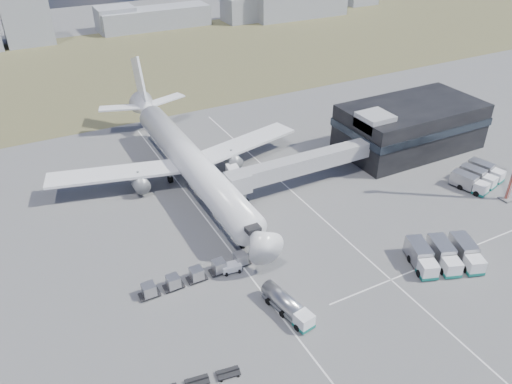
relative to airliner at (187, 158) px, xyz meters
name	(u,v)px	position (x,y,z in m)	size (l,w,h in m)	color
ground	(270,282)	(0.00, -32.38, -5.29)	(420.00, 420.00, 0.00)	#565659
grass_strip	(98,70)	(0.00, 77.62, -5.29)	(420.00, 90.00, 0.01)	brown
lane_markings	(314,251)	(9.77, -29.38, -5.29)	(47.12, 110.00, 0.01)	silver
terminal	(410,126)	(47.77, -8.41, -0.04)	(30.40, 16.40, 11.00)	black
jet_bridge	(291,167)	(15.90, -11.95, -0.24)	(30.30, 3.80, 7.05)	#939399
airliner	(187,158)	(0.00, 0.00, 0.00)	(51.59, 64.53, 17.62)	white
fuel_tanker	(287,305)	(-0.95, -38.96, -3.87)	(3.71, 9.03, 2.84)	white
pushback_tug	(231,268)	(-4.00, -27.69, -4.62)	(2.88, 1.62, 1.34)	white
catering_truck	(234,176)	(7.94, -4.00, -3.99)	(3.18, 5.84, 2.54)	white
service_trucks_near	(444,255)	(25.39, -41.14, -3.67)	(11.77, 10.33, 2.99)	white
service_trucks_far	(478,177)	(49.21, -26.53, -3.78)	(10.65, 9.08, 2.79)	white
uld_row	(208,270)	(-7.49, -27.08, -4.16)	(20.91, 1.99, 1.90)	black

